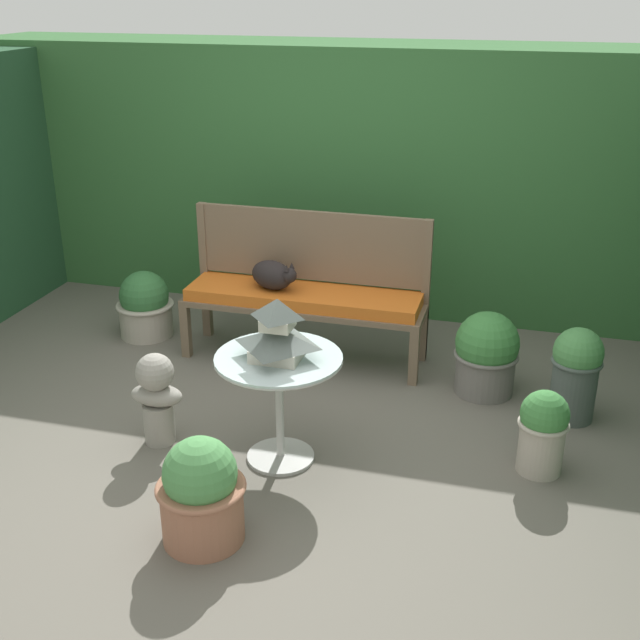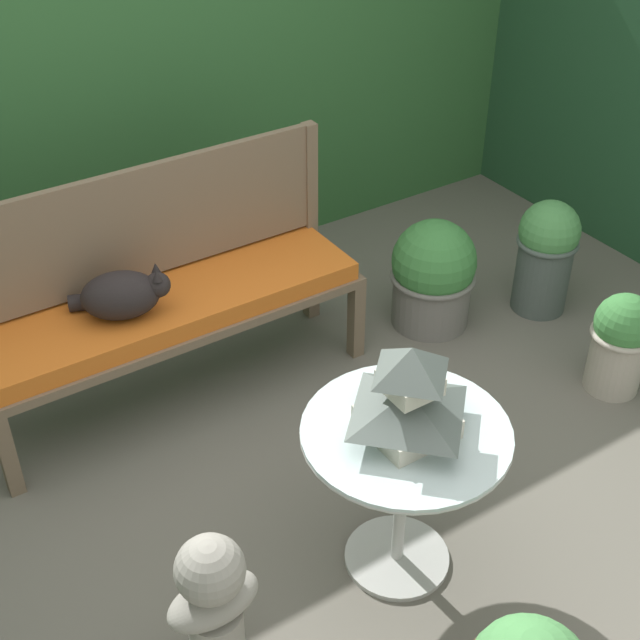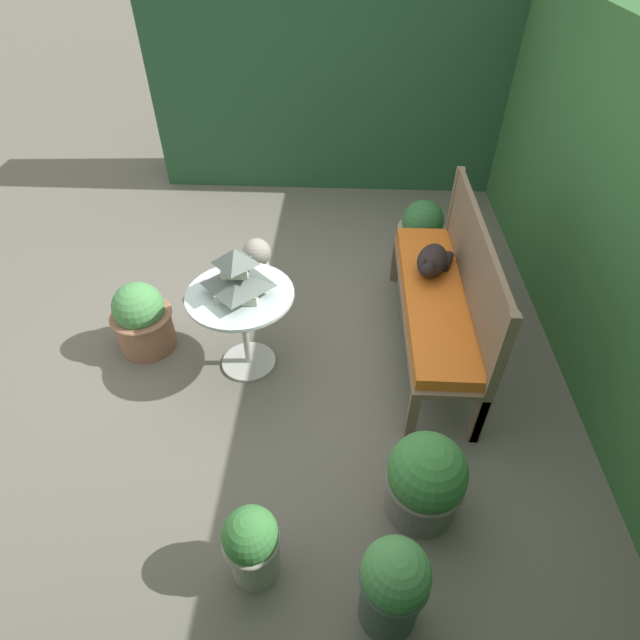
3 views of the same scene
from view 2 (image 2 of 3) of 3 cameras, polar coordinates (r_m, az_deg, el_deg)
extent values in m
plane|color=#666056|center=(3.40, -0.51, -13.25)|extent=(30.00, 30.00, 0.00)
cube|color=#336633|center=(4.71, -16.94, 14.79)|extent=(6.40, 0.96, 2.01)
cube|color=brown|center=(3.60, -19.37, -8.13)|extent=(0.06, 0.06, 0.38)
cube|color=brown|center=(4.08, 2.33, 0.00)|extent=(0.06, 0.06, 0.38)
cube|color=brown|center=(4.34, -0.58, 2.47)|extent=(0.06, 0.06, 0.38)
cube|color=brown|center=(3.78, -9.34, 0.17)|extent=(1.67, 0.44, 0.04)
cube|color=orange|center=(3.74, -9.43, 0.93)|extent=(1.60, 0.41, 0.08)
cube|color=brown|center=(4.19, -0.65, 6.12)|extent=(0.06, 0.06, 1.01)
cube|color=brown|center=(3.75, -11.19, 6.16)|extent=(1.60, 0.04, 0.49)
ellipsoid|color=black|center=(3.59, -12.65, 1.54)|extent=(0.36, 0.29, 0.20)
sphere|color=black|center=(3.57, -10.34, 2.23)|extent=(0.10, 0.10, 0.10)
cone|color=black|center=(3.57, -10.47, 3.29)|extent=(0.04, 0.04, 0.05)
cone|color=black|center=(3.52, -10.41, 2.82)|extent=(0.04, 0.04, 0.05)
cylinder|color=black|center=(3.70, -14.49, 1.18)|extent=(0.18, 0.12, 0.07)
cylinder|color=#B7B7B2|center=(3.32, 4.93, -14.87)|extent=(0.38, 0.38, 0.02)
cylinder|color=#B7B7B2|center=(3.10, 5.21, -11.36)|extent=(0.04, 0.04, 0.61)
cylinder|color=silver|center=(2.88, 5.55, -7.09)|extent=(0.68, 0.68, 0.01)
torus|color=#B7B7B2|center=(2.88, 5.53, -7.27)|extent=(0.69, 0.69, 0.02)
cube|color=beige|center=(2.85, 5.59, -6.48)|extent=(0.25, 0.25, 0.07)
pyramid|color=#56605B|center=(2.80, 5.69, -5.24)|extent=(0.34, 0.34, 0.09)
cube|color=beige|center=(2.75, 5.78, -4.00)|extent=(0.16, 0.16, 0.06)
pyramid|color=#56605B|center=(2.69, 5.89, -2.64)|extent=(0.21, 0.21, 0.10)
cylinder|color=gray|center=(2.99, -6.59, -19.48)|extent=(0.18, 0.18, 0.24)
ellipsoid|color=gray|center=(2.85, -6.85, -17.40)|extent=(0.31, 0.18, 0.12)
sphere|color=gray|center=(2.73, -7.06, -15.58)|extent=(0.22, 0.22, 0.22)
cylinder|color=#4C5651|center=(4.53, 14.04, 2.88)|extent=(0.27, 0.27, 0.39)
torus|color=#4C5651|center=(4.44, 14.37, 4.86)|extent=(0.30, 0.30, 0.03)
sphere|color=#4C8E4C|center=(4.41, 14.49, 5.57)|extent=(0.29, 0.29, 0.29)
cylinder|color=slate|center=(4.36, 7.11, 1.43)|extent=(0.38, 0.38, 0.27)
torus|color=slate|center=(4.29, 7.23, 2.80)|extent=(0.41, 0.41, 0.03)
sphere|color=#3D7F3D|center=(4.25, 7.31, 3.74)|extent=(0.40, 0.40, 0.40)
cylinder|color=#ADA393|center=(4.12, 18.42, -2.40)|extent=(0.24, 0.24, 0.30)
torus|color=#ADA393|center=(4.04, 18.78, -0.85)|extent=(0.27, 0.27, 0.03)
sphere|color=#3D7F3D|center=(4.01, 18.93, -0.18)|extent=(0.26, 0.26, 0.26)
camera|label=1|loc=(3.28, 92.75, -4.03)|focal=45.00mm
camera|label=3|loc=(4.40, 31.42, 31.48)|focal=28.00mm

